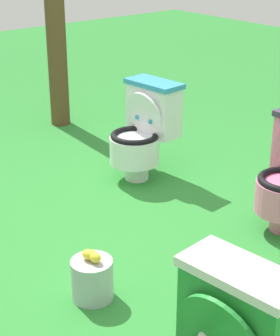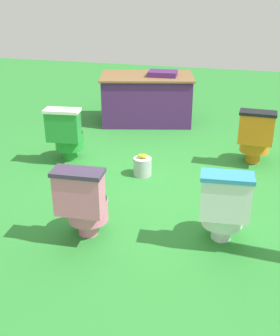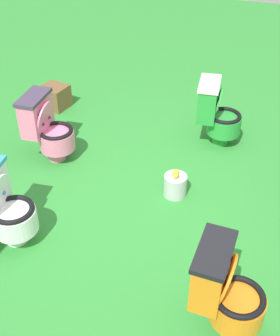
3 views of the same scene
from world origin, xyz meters
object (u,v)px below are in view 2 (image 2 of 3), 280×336
Objects in this scene: toilet_green at (67,134)px; lemon_bucket at (142,166)px; toilet_orange at (255,136)px; vendor_table at (147,99)px; toilet_pink at (84,202)px; toilet_white at (224,206)px.

toilet_green is 2.63× the size of lemon_bucket.
vendor_table is (-1.72, 1.33, 0.02)m from toilet_orange.
toilet_pink is at bearing -85.48° from vendor_table.
toilet_pink is at bearing -67.73° from toilet_green.
toilet_green is at bearing 115.40° from toilet_pink.
vendor_table is (0.60, 1.84, 0.02)m from toilet_green.
toilet_orange is 1.00× the size of toilet_pink.
toilet_orange is at bearing 6.07° from toilet_green.
lemon_bucket is (0.17, 1.43, -0.26)m from toilet_pink.
vendor_table is at bearing 91.33° from toilet_pink.
vendor_table is at bearing 109.76° from toilet_white.
toilet_white is 0.45× the size of vendor_table.
toilet_orange is 2.17m from vendor_table.
toilet_pink is 3.44m from vendor_table.
toilet_pink is at bearing -173.90° from toilet_white.
toilet_green and toilet_white have the same top height.
vendor_table reaches higher than lemon_bucket.
toilet_white is at bearing -48.99° from lemon_bucket.
toilet_white is (2.07, -1.36, 0.00)m from toilet_green.
toilet_orange is (0.25, 1.87, 0.00)m from toilet_white.
toilet_green is 1.08m from lemon_bucket.
toilet_white is 1.89m from toilet_orange.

